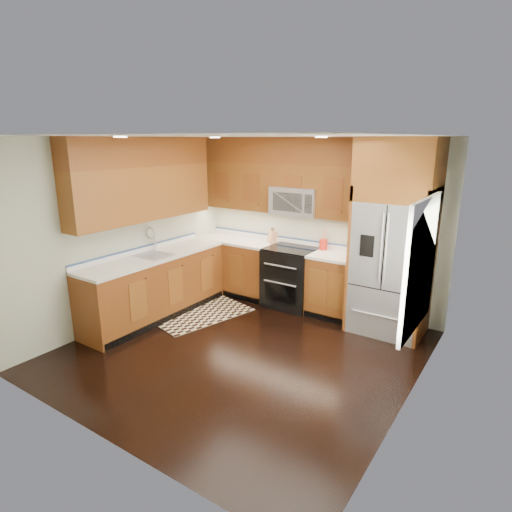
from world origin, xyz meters
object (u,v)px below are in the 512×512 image
Objects in this scene: rug at (201,314)px; knife_block at (272,237)px; range at (291,277)px; refrigerator at (393,239)px; utensil_crock at (323,242)px.

knife_block is (0.51, 1.22, 1.04)m from rug.
knife_block is at bearing 160.10° from range.
range is at bearing 62.46° from rug.
refrigerator is 1.81× the size of rug.
refrigerator is at bearing -12.24° from utensil_crock.
utensil_crock is (1.39, 1.26, 1.05)m from rug.
rug is (-2.50, -1.02, -1.30)m from refrigerator.
rug is 2.15m from utensil_crock.
refrigerator is (1.55, -0.04, 0.83)m from range.
knife_block is (-1.99, 0.20, -0.26)m from refrigerator.
utensil_crock is at bearing 2.84° from knife_block.
refrigerator is 1.16m from utensil_crock.
range is 0.66× the size of rug.
rug is (-0.95, -1.06, -0.46)m from range.
knife_block is (-0.44, 0.16, 0.57)m from range.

